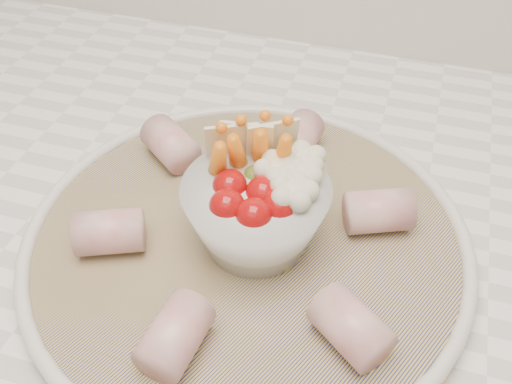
% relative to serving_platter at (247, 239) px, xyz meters
% --- Properties ---
extents(serving_platter, '(0.49, 0.49, 0.02)m').
position_rel_serving_platter_xyz_m(serving_platter, '(0.00, 0.00, 0.00)').
color(serving_platter, navy).
rests_on(serving_platter, kitchen_counter).
extents(veggie_bowl, '(0.12, 0.12, 0.10)m').
position_rel_serving_platter_xyz_m(veggie_bowl, '(0.01, -0.00, 0.04)').
color(veggie_bowl, silver).
rests_on(veggie_bowl, serving_platter).
extents(cured_meat_rolls, '(0.27, 0.29, 0.04)m').
position_rel_serving_platter_xyz_m(cured_meat_rolls, '(0.00, 0.00, 0.02)').
color(cured_meat_rolls, '#B9545E').
rests_on(cured_meat_rolls, serving_platter).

